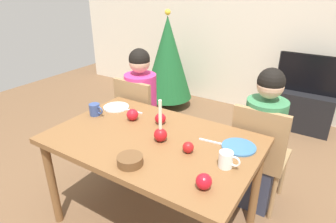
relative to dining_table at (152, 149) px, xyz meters
The scene contains 22 objects.
ground_plane 0.67m from the dining_table, ahead, with size 7.68×7.68×0.00m, color brown.
back_wall 2.68m from the dining_table, 90.00° to the left, with size 6.40×0.10×2.60m, color beige.
dining_table is the anchor object (origin of this frame).
chair_left 0.86m from the dining_table, 133.98° to the left, with size 0.40×0.40×0.90m.
chair_right 0.85m from the dining_table, 46.36° to the left, with size 0.40×0.40×0.90m.
person_left_child 0.87m from the dining_table, 132.50° to the left, with size 0.30×0.30×1.17m.
person_right_child 0.87m from the dining_table, 47.85° to the left, with size 0.30×0.30×1.17m.
tv_stand 2.44m from the dining_table, 73.28° to the left, with size 0.64×0.40×0.48m, color black.
tv 2.40m from the dining_table, 73.29° to the left, with size 0.79×0.05×0.46m.
christmas_tree 2.30m from the dining_table, 119.88° to the left, with size 0.70×0.70×1.38m.
candle_centerpiece 0.16m from the dining_table, ahead, with size 0.09×0.09×0.29m.
plate_left 0.61m from the dining_table, 155.27° to the left, with size 0.21×0.21×0.01m, color silver.
plate_right 0.58m from the dining_table, 20.02° to the left, with size 0.22×0.22×0.01m, color teal.
mug_left 0.61m from the dining_table, behind, with size 0.13×0.08×0.09m.
mug_right 0.56m from the dining_table, ahead, with size 0.13×0.08×0.10m.
fork_left 0.47m from the dining_table, 144.80° to the left, with size 0.18×0.01×0.01m, color silver.
fork_right 0.41m from the dining_table, 24.38° to the left, with size 0.18×0.01×0.01m, color silver.
bowl_walnuts 0.34m from the dining_table, 77.71° to the right, with size 0.15×0.15×0.05m, color brown.
apple_near_candle 0.60m from the dining_table, 28.09° to the right, with size 0.08×0.08×0.08m, color red.
apple_by_left_plate 0.31m from the dining_table, ahead, with size 0.07×0.07×0.07m, color #B11718.
apple_by_right_mug 0.34m from the dining_table, 153.08° to the left, with size 0.09×0.09×0.09m, color red.
apple_far_edge 0.25m from the dining_table, 109.21° to the left, with size 0.08×0.08×0.08m, color #B1111C.
Camera 1 is at (0.99, -1.36, 1.72)m, focal length 30.53 mm.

